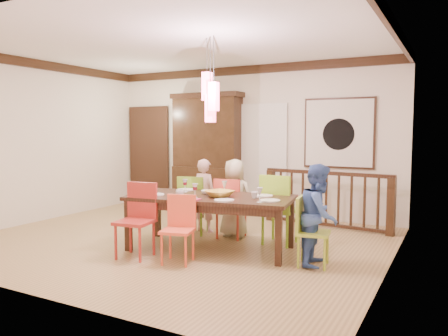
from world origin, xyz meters
The scene contains 37 objects.
floor centered at (0.00, 0.00, 0.00)m, with size 6.00×6.00×0.00m, color olive.
ceiling centered at (0.00, 0.00, 2.90)m, with size 6.00×6.00×0.00m, color white.
wall_back centered at (0.00, 2.50, 1.45)m, with size 6.00×6.00×0.00m, color silver.
wall_left centered at (-3.00, 0.00, 1.45)m, with size 5.00×5.00×0.00m, color silver.
wall_right centered at (3.00, 0.00, 1.45)m, with size 5.00×5.00×0.00m, color silver.
crown_molding centered at (0.00, 0.00, 2.82)m, with size 6.00×5.00×0.16m, color black, non-canonical shape.
panel_door centered at (-2.40, 2.45, 1.05)m, with size 1.04×0.07×2.24m, color black.
white_doorway centered at (0.35, 2.46, 1.05)m, with size 0.97×0.05×2.22m, color silver.
painting centered at (1.80, 2.46, 1.60)m, with size 1.25×0.06×1.25m.
pendant_cluster centered at (0.69, -0.18, 2.11)m, with size 0.27×0.21×1.14m.
dining_table centered at (0.69, -0.18, 0.67)m, with size 2.38×1.38×0.75m.
chair_far_left centered at (-0.01, 0.51, 0.53)m, with size 0.50×0.50×0.93m.
chair_far_mid centered at (0.64, 0.55, 0.53)m, with size 0.46×0.46×0.92m.
chair_far_right centered at (1.43, 0.56, 0.58)m, with size 0.47×0.47×1.02m.
chair_near_left centered at (0.02, -0.98, 0.55)m, with size 0.49×0.49×0.96m.
chair_near_mid centered at (0.64, -0.91, 0.48)m, with size 0.46×0.46×0.84m.
chair_end_right centered at (2.17, -0.23, 0.48)m, with size 0.43×0.43×0.84m.
china_hutch centered at (-0.82, 2.30, 1.20)m, with size 1.52×0.46×2.39m.
balustrade centered at (1.73, 1.95, 0.50)m, with size 2.26×0.33×0.96m.
person_far_left centered at (0.07, 0.71, 0.59)m, with size 0.43×0.28×1.19m, color beige.
person_far_mid centered at (0.64, 0.65, 0.60)m, with size 0.59×0.38×1.21m, color #C4BE94.
person_end_right centered at (2.21, -0.15, 0.62)m, with size 0.61×0.47×1.25m, color #3C5EA9.
serving_bowl centered at (0.85, -0.21, 0.79)m, with size 0.36×0.36×0.09m, color gold.
small_bowl centered at (0.57, -0.06, 0.78)m, with size 0.17×0.17×0.05m, color white.
cup_left centered at (0.32, -0.39, 0.79)m, with size 0.11×0.11×0.09m, color silver.
cup_right centered at (1.32, -0.10, 0.79)m, with size 0.10×0.10×0.09m, color silver.
plate_far_left centered at (0.07, 0.16, 0.76)m, with size 0.26×0.26×0.01m, color white.
plate_far_mid centered at (0.65, 0.18, 0.76)m, with size 0.26×0.26×0.01m, color white.
plate_far_right centered at (1.35, 0.14, 0.76)m, with size 0.26×0.26×0.01m, color white.
plate_near_left centered at (-0.04, -0.47, 0.76)m, with size 0.26×0.26×0.01m, color white.
plate_near_mid centered at (1.05, -0.45, 0.76)m, with size 0.26×0.26×0.01m, color white.
plate_end_right centered at (1.58, -0.20, 0.76)m, with size 0.26×0.26×0.01m, color white.
wine_glass_a centered at (0.17, -0.03, 0.84)m, with size 0.08×0.08×0.19m, color #590C19, non-canonical shape.
wine_glass_b centered at (0.79, 0.04, 0.84)m, with size 0.08×0.08×0.19m, color silver, non-canonical shape.
wine_glass_c centered at (0.58, -0.41, 0.84)m, with size 0.08×0.08×0.19m, color #590C19, non-canonical shape.
wine_glass_d centered at (1.51, -0.36, 0.84)m, with size 0.08×0.08×0.19m, color silver, non-canonical shape.
napkin centered at (0.66, -0.58, 0.76)m, with size 0.18×0.14×0.01m, color #D83359.
Camera 1 is at (3.67, -5.34, 1.66)m, focal length 35.00 mm.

